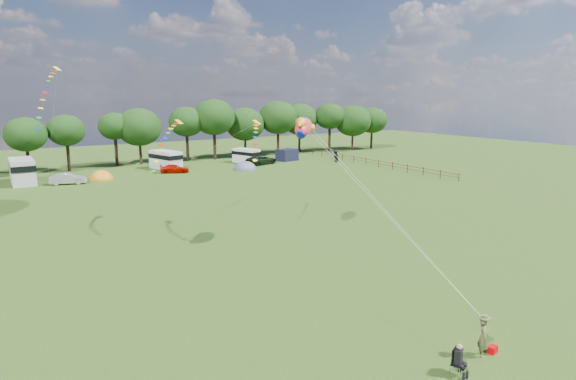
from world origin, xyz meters
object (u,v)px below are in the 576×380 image
campervan_c (166,159)px  car_d (261,160)px  fish_kite (303,127)px  kite_flyer (483,337)px  tent_greyblue (245,170)px  walker_b (335,156)px  tent_orange (102,179)px  campervan_d (246,155)px  camp_chair (458,356)px  walker_a (336,157)px  car_b (68,179)px  car_c (175,169)px  campervan_b (22,170)px

campervan_c → car_d: bearing=-118.3°
car_d → fish_kite: size_ratio=1.67×
kite_flyer → car_d: bearing=26.2°
tent_greyblue → kite_flyer: bearing=-106.0°
walker_b → tent_orange: bearing=-24.1°
campervan_d → tent_greyblue: (-3.50, -6.57, -1.22)m
camp_chair → car_d: bearing=45.1°
campervan_c → tent_orange: (-10.12, -4.50, -1.45)m
car_d → walker_a: (11.46, -4.64, 0.18)m
camp_chair → fish_kite: (4.84, 18.57, 7.84)m
kite_flyer → walker_a: (31.17, 51.00, 0.06)m
car_b → tent_orange: 4.53m
car_d → tent_orange: size_ratio=1.62×
tent_greyblue → camp_chair: size_ratio=2.79×
car_b → walker_a: size_ratio=2.18×
walker_a → campervan_d: bearing=-54.9°
campervan_d → kite_flyer: size_ratio=2.96×
campervan_d → car_b: bearing=83.0°
car_d → tent_greyblue: (-4.80, -3.80, -0.72)m
campervan_d → tent_orange: campervan_d is taller
car_c → tent_greyblue: 10.30m
campervan_b → campervan_c: 19.23m
tent_greyblue → fish_kite: 36.80m
fish_kite → walker_b: fish_kite is taller
car_b → campervan_c: bearing=-54.2°
car_d → campervan_c: size_ratio=0.90×
car_d → campervan_d: campervan_d is taller
campervan_b → fish_kite: fish_kite is taller
car_b → campervan_b: campervan_b is taller
campervan_b → walker_a: (45.13, -5.67, -0.75)m
kite_flyer → walker_b: (31.62, 51.88, 0.07)m
fish_kite → kite_flyer: bearing=-144.2°
fish_kite → walker_a: bearing=3.6°
tent_orange → walker_a: 36.33m
car_c → tent_greyblue: tent_greyblue is taller
campervan_c → tent_greyblue: campervan_c is taller
campervan_c → campervan_d: 13.28m
campervan_c → campervan_d: (13.27, -0.55, -0.23)m
camp_chair → fish_kite: fish_kite is taller
campervan_c → tent_greyblue: (9.77, -7.12, -1.45)m
car_d → walker_b: 12.50m
campervan_b → tent_greyblue: campervan_b is taller
tent_orange → kite_flyer: (4.99, -54.47, 0.84)m
tent_orange → tent_greyblue: tent_greyblue is taller
car_b → kite_flyer: (9.24, -53.08, 0.15)m
campervan_b → tent_orange: campervan_b is taller
campervan_c → tent_orange: campervan_c is taller
tent_orange → fish_kite: (7.76, -36.28, 8.62)m
car_d → campervan_d: bearing=9.5°
kite_flyer → fish_kite: fish_kite is taller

